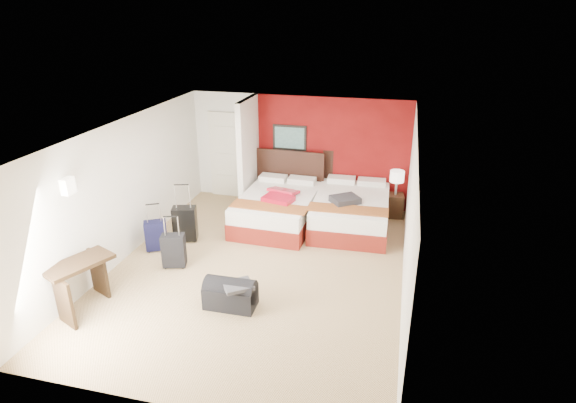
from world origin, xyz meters
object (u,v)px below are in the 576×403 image
(red_suitcase_open, at_px, (281,195))
(suitcase_charcoal, at_px, (174,252))
(desk, at_px, (82,285))
(bed_left, at_px, (278,210))
(duffel_bag, at_px, (230,295))
(table_lamp, at_px, (396,183))
(suitcase_black, at_px, (185,225))
(bed_right, at_px, (351,212))
(suitcase_navy, at_px, (156,237))
(nightstand, at_px, (394,205))

(red_suitcase_open, distance_m, suitcase_charcoal, 2.55)
(suitcase_charcoal, distance_m, desk, 1.68)
(bed_left, bearing_deg, suitcase_charcoal, -118.87)
(red_suitcase_open, xyz_separation_m, desk, (-2.18, -3.58, -0.29))
(duffel_bag, distance_m, desk, 2.24)
(table_lamp, relative_size, suitcase_black, 0.80)
(bed_left, xyz_separation_m, desk, (-2.08, -3.68, 0.09))
(bed_left, xyz_separation_m, suitcase_black, (-1.56, -1.19, 0.01))
(bed_left, xyz_separation_m, red_suitcase_open, (0.10, -0.10, 0.38))
(suitcase_black, relative_size, duffel_bag, 0.86)
(suitcase_charcoal, bearing_deg, bed_left, 43.20)
(bed_right, height_order, table_lamp, table_lamp)
(duffel_bag, bearing_deg, suitcase_charcoal, 146.52)
(table_lamp, distance_m, duffel_bag, 4.73)
(duffel_bag, height_order, desk, desk)
(suitcase_navy, bearing_deg, nightstand, 3.66)
(red_suitcase_open, bearing_deg, bed_left, 148.21)
(red_suitcase_open, relative_size, suitcase_charcoal, 1.40)
(nightstand, relative_size, desk, 0.52)
(suitcase_navy, bearing_deg, suitcase_charcoal, -66.94)
(bed_left, height_order, red_suitcase_open, red_suitcase_open)
(nightstand, xyz_separation_m, suitcase_black, (-3.96, -2.18, 0.08))
(table_lamp, bearing_deg, suitcase_black, -151.18)
(suitcase_navy, bearing_deg, suitcase_black, 25.57)
(bed_right, bearing_deg, nightstand, 39.26)
(nightstand, bearing_deg, suitcase_black, -157.41)
(desk, bearing_deg, duffel_bag, 39.19)
(nightstand, bearing_deg, red_suitcase_open, -160.89)
(suitcase_black, xyz_separation_m, desk, (-0.51, -2.48, 0.07))
(desk, bearing_deg, red_suitcase_open, 82.63)
(table_lamp, xyz_separation_m, desk, (-4.47, -4.66, -0.38))
(bed_right, height_order, suitcase_charcoal, bed_right)
(nightstand, distance_m, table_lamp, 0.53)
(suitcase_charcoal, xyz_separation_m, desk, (-0.76, -1.49, 0.11))
(suitcase_black, distance_m, duffel_bag, 2.51)
(suitcase_black, xyz_separation_m, suitcase_navy, (-0.37, -0.50, -0.06))
(suitcase_navy, distance_m, desk, 2.00)
(red_suitcase_open, bearing_deg, bed_right, 26.22)
(bed_left, height_order, desk, desk)
(suitcase_black, bearing_deg, suitcase_charcoal, -92.26)
(bed_left, relative_size, red_suitcase_open, 2.60)
(bed_left, relative_size, nightstand, 4.20)
(suitcase_charcoal, bearing_deg, bed_right, 24.64)
(suitcase_black, height_order, duffel_bag, suitcase_black)
(suitcase_black, distance_m, desk, 2.54)
(suitcase_navy, bearing_deg, bed_left, 13.10)
(table_lamp, height_order, suitcase_navy, table_lamp)
(table_lamp, height_order, suitcase_charcoal, table_lamp)
(table_lamp, bearing_deg, suitcase_navy, -148.26)
(table_lamp, height_order, suitcase_black, table_lamp)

